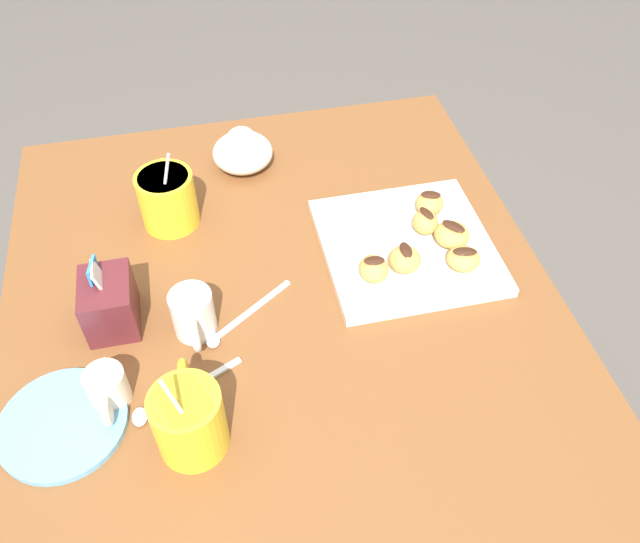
{
  "coord_description": "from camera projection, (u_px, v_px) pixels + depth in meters",
  "views": [
    {
      "loc": [
        -0.63,
        0.08,
        1.47
      ],
      "look_at": [
        0.02,
        -0.06,
        0.75
      ],
      "focal_mm": 36.72,
      "sensor_mm": 36.0,
      "label": 1
    }
  ],
  "objects": [
    {
      "name": "chocolate_drizzle_0",
      "position": [
        431.0,
        195.0,
        1.05
      ],
      "size": [
        0.03,
        0.04,
        0.0
      ],
      "primitive_type": "ellipsoid",
      "rotation": [
        0.0,
        0.0,
        1.25
      ],
      "color": "#381E11",
      "rests_on": "beignet_0"
    },
    {
      "name": "saucer_sky_left",
      "position": [
        63.0,
        424.0,
        0.82
      ],
      "size": [
        0.16,
        0.16,
        0.01
      ],
      "primitive_type": "cylinder",
      "color": "#66A8DB",
      "rests_on": "dining_table"
    },
    {
      "name": "chocolate_drizzle_5",
      "position": [
        427.0,
        213.0,
        1.02
      ],
      "size": [
        0.03,
        0.02,
        0.0
      ],
      "primitive_type": "ellipsoid",
      "rotation": [
        0.0,
        0.0,
        6.6
      ],
      "color": "#381E11",
      "rests_on": "beignet_5"
    },
    {
      "name": "chocolate_drizzle_3",
      "position": [
        454.0,
        226.0,
        1.0
      ],
      "size": [
        0.04,
        0.04,
        0.0
      ],
      "primitive_type": "ellipsoid",
      "rotation": [
        0.0,
        0.0,
        0.67
      ],
      "color": "#381E11",
      "rests_on": "beignet_3"
    },
    {
      "name": "cream_pitcher_white",
      "position": [
        193.0,
        312.0,
        0.9
      ],
      "size": [
        0.1,
        0.06,
        0.07
      ],
      "color": "silver",
      "rests_on": "dining_table"
    },
    {
      "name": "ice_cream_bowl",
      "position": [
        242.0,
        150.0,
        1.16
      ],
      "size": [
        0.11,
        0.11,
        0.08
      ],
      "color": "silver",
      "rests_on": "dining_table"
    },
    {
      "name": "beignet_3",
      "position": [
        452.0,
        235.0,
        1.02
      ],
      "size": [
        0.07,
        0.07,
        0.03
      ],
      "primitive_type": "ellipsoid",
      "rotation": [
        0.0,
        0.0,
        0.42
      ],
      "color": "#D19347",
      "rests_on": "pastry_plate_square"
    },
    {
      "name": "loose_spoon_near_saucer",
      "position": [
        238.0,
        321.0,
        0.94
      ],
      "size": [
        0.1,
        0.14,
        0.01
      ],
      "color": "silver",
      "rests_on": "dining_table"
    },
    {
      "name": "chocolate_drizzle_1",
      "position": [
        374.0,
        261.0,
        0.95
      ],
      "size": [
        0.02,
        0.03,
        0.0
      ],
      "primitive_type": "ellipsoid",
      "rotation": [
        0.0,
        0.0,
        4.58
      ],
      "color": "#381E11",
      "rests_on": "beignet_1"
    },
    {
      "name": "ground_plane",
      "position": [
        295.0,
        503.0,
        1.5
      ],
      "size": [
        8.0,
        8.0,
        0.0
      ],
      "primitive_type": "plane",
      "color": "#514C47"
    },
    {
      "name": "dining_table",
      "position": [
        285.0,
        353.0,
        1.07
      ],
      "size": [
        0.95,
        0.82,
        0.73
      ],
      "color": "brown",
      "rests_on": "ground_plane"
    },
    {
      "name": "beignet_2",
      "position": [
        464.0,
        259.0,
        0.99
      ],
      "size": [
        0.06,
        0.06,
        0.03
      ],
      "primitive_type": "ellipsoid",
      "rotation": [
        0.0,
        0.0,
        1.79
      ],
      "color": "#D19347",
      "rests_on": "pastry_plate_square"
    },
    {
      "name": "beignet_4",
      "position": [
        405.0,
        260.0,
        0.98
      ],
      "size": [
        0.06,
        0.06,
        0.04
      ],
      "primitive_type": "ellipsoid",
      "rotation": [
        0.0,
        0.0,
        2.73
      ],
      "color": "#D19347",
      "rests_on": "pastry_plate_square"
    },
    {
      "name": "chocolate_drizzle_2",
      "position": [
        465.0,
        251.0,
        0.97
      ],
      "size": [
        0.03,
        0.04,
        0.0
      ],
      "primitive_type": "ellipsoid",
      "rotation": [
        0.0,
        0.0,
        1.34
      ],
      "color": "#381E11",
      "rests_on": "beignet_2"
    },
    {
      "name": "loose_spoon_by_plate",
      "position": [
        174.0,
        398.0,
        0.85
      ],
      "size": [
        0.08,
        0.15,
        0.01
      ],
      "color": "silver",
      "rests_on": "dining_table"
    },
    {
      "name": "beignet_5",
      "position": [
        425.0,
        222.0,
        1.03
      ],
      "size": [
        0.05,
        0.04,
        0.04
      ],
      "primitive_type": "ellipsoid",
      "rotation": [
        0.0,
        0.0,
        6.23
      ],
      "color": "#D19347",
      "rests_on": "pastry_plate_square"
    },
    {
      "name": "coffee_mug_yellow_right",
      "position": [
        167.0,
        197.0,
        1.05
      ],
      "size": [
        0.13,
        0.09,
        0.14
      ],
      "color": "yellow",
      "rests_on": "dining_table"
    },
    {
      "name": "chocolate_sauce_pitcher",
      "position": [
        107.0,
        387.0,
        0.83
      ],
      "size": [
        0.09,
        0.05,
        0.06
      ],
      "color": "silver",
      "rests_on": "dining_table"
    },
    {
      "name": "sugar_caddy",
      "position": [
        109.0,
        303.0,
        0.91
      ],
      "size": [
        0.09,
        0.07,
        0.11
      ],
      "color": "#561E23",
      "rests_on": "dining_table"
    },
    {
      "name": "beignet_0",
      "position": [
        430.0,
        203.0,
        1.07
      ],
      "size": [
        0.07,
        0.06,
        0.03
      ],
      "primitive_type": "ellipsoid",
      "rotation": [
        0.0,
        0.0,
        1.15
      ],
      "color": "#D19347",
      "rests_on": "pastry_plate_square"
    },
    {
      "name": "coffee_mug_yellow_left",
      "position": [
        189.0,
        418.0,
        0.78
      ],
      "size": [
        0.13,
        0.09,
        0.15
      ],
      "color": "yellow",
      "rests_on": "dining_table"
    },
    {
      "name": "pastry_plate_square",
      "position": [
        406.0,
        246.0,
        1.04
      ],
      "size": [
        0.26,
        0.26,
        0.02
      ],
      "primitive_type": "cube",
      "color": "silver",
      "rests_on": "dining_table"
    },
    {
      "name": "chocolate_drizzle_4",
      "position": [
        406.0,
        250.0,
        0.96
      ],
      "size": [
        0.03,
        0.02,
        0.0
      ],
      "primitive_type": "ellipsoid",
      "rotation": [
        0.0,
        0.0,
        3.12
      ],
      "color": "#381E11",
      "rests_on": "beignet_4"
    },
    {
      "name": "beignet_1",
      "position": [
        374.0,
        269.0,
        0.97
      ],
      "size": [
        0.05,
        0.05,
        0.03
      ],
      "primitive_type": "ellipsoid",
      "rotation": [
        0.0,
        0.0,
        4.62
      ],
      "color": "#D19347",
      "rests_on": "pastry_plate_square"
    }
  ]
}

